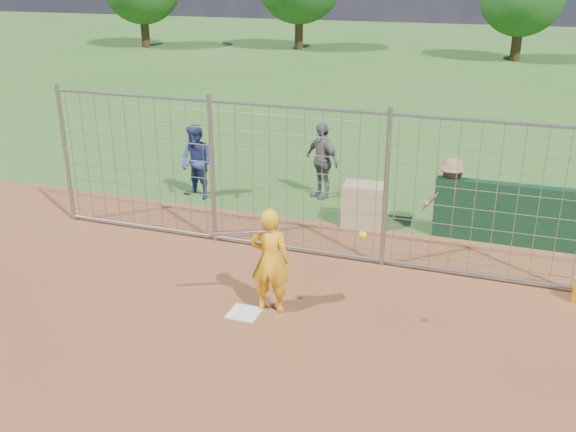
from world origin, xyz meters
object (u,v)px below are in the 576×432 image
at_px(bystander_c, 450,197).
at_px(equipment_bin, 365,205).
at_px(bystander_a, 197,162).
at_px(bystander_b, 322,160).
at_px(batter, 270,261).

bearing_deg(bystander_c, equipment_bin, -14.76).
xyz_separation_m(bystander_a, equipment_bin, (3.64, -0.31, -0.38)).
relative_size(bystander_c, equipment_bin, 1.80).
bearing_deg(equipment_bin, bystander_c, -2.80).
relative_size(bystander_a, bystander_b, 0.97).
distance_m(batter, bystander_b, 4.90).
bearing_deg(bystander_b, equipment_bin, -13.12).
xyz_separation_m(bystander_b, bystander_c, (2.75, -1.19, -0.08)).
bearing_deg(bystander_c, batter, 43.87).
bearing_deg(equipment_bin, bystander_b, 129.36).
bearing_deg(batter, bystander_c, -124.37).
relative_size(bystander_b, equipment_bin, 2.00).
height_order(bystander_b, bystander_c, bystander_b).
relative_size(batter, bystander_a, 0.99).
distance_m(bystander_c, equipment_bin, 1.57).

